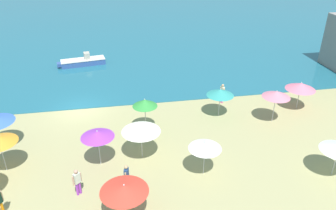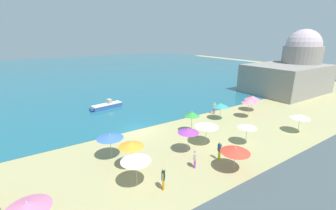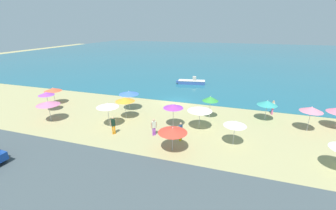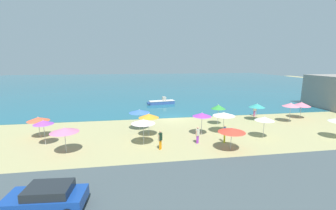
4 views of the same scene
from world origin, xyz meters
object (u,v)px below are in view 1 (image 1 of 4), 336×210
bather_2 (77,181)px  beach_umbrella_1 (301,86)px  bather_1 (222,92)px  beach_umbrella_0 (205,146)px  bather_3 (127,177)px  skiff_nearshore (83,62)px  beach_umbrella_9 (141,129)px  beach_umbrella_10 (124,188)px  beach_umbrella_6 (145,103)px  beach_umbrella_7 (220,92)px  beach_umbrella_13 (276,94)px  beach_umbrella_14 (97,134)px

bather_2 → beach_umbrella_1: bearing=22.8°
beach_umbrella_1 → bather_1: 6.33m
beach_umbrella_0 → bather_3: 4.84m
beach_umbrella_1 → skiff_nearshore: 22.57m
beach_umbrella_9 → beach_umbrella_10: size_ratio=1.01×
beach_umbrella_6 → skiff_nearshore: size_ratio=0.51×
beach_umbrella_0 → beach_umbrella_7: (3.13, 6.76, -0.02)m
bather_2 → bather_3: (2.71, -0.23, 0.07)m
beach_umbrella_0 → beach_umbrella_13: size_ratio=0.88×
bather_2 → bather_3: bearing=-4.7°
bather_3 → bather_2: bearing=175.3°
beach_umbrella_9 → beach_umbrella_10: (-1.35, -4.96, -0.25)m
beach_umbrella_0 → bather_1: 9.78m
beach_umbrella_0 → bather_1: (4.06, 8.83, -1.08)m
beach_umbrella_14 → beach_umbrella_1: bearing=16.6°
beach_umbrella_14 → bather_1: bearing=33.7°
beach_umbrella_6 → beach_umbrella_13: bearing=-2.2°
beach_umbrella_1 → bather_2: (-17.34, -7.28, -1.07)m
beach_umbrella_13 → beach_umbrella_7: bearing=156.8°
skiff_nearshore → bather_2: bearing=-87.7°
beach_umbrella_1 → beach_umbrella_6: size_ratio=0.91×
beach_umbrella_0 → beach_umbrella_1: (9.96, 6.78, -0.04)m
beach_umbrella_6 → beach_umbrella_10: 8.36m
bather_3 → skiff_nearshore: bearing=99.6°
beach_umbrella_9 → beach_umbrella_13: 10.84m
beach_umbrella_13 → bather_3: 13.09m
beach_umbrella_0 → beach_umbrella_10: 5.53m
beach_umbrella_13 → beach_umbrella_1: bearing=29.0°
beach_umbrella_10 → beach_umbrella_13: 14.14m
beach_umbrella_6 → bather_1: size_ratio=1.51×
beach_umbrella_10 → beach_umbrella_7: bearing=49.6°
bather_1 → beach_umbrella_13: bearing=-52.0°
beach_umbrella_6 → bather_3: 6.59m
beach_umbrella_9 → beach_umbrella_14: (-2.68, -0.36, 0.13)m
beach_umbrella_1 → beach_umbrella_13: (-3.00, -1.66, 0.33)m
beach_umbrella_0 → beach_umbrella_6: bearing=117.9°
beach_umbrella_14 → beach_umbrella_0: bearing=-17.7°
beach_umbrella_13 → beach_umbrella_14: size_ratio=1.04×
bather_3 → skiff_nearshore: (-3.54, 20.80, -0.59)m
beach_umbrella_10 → bather_1: beach_umbrella_10 is taller
beach_umbrella_10 → bather_3: beach_umbrella_10 is taller
beach_umbrella_6 → beach_umbrella_14: bearing=-133.1°
beach_umbrella_1 → bather_2: beach_umbrella_1 is taller
beach_umbrella_1 → beach_umbrella_6: 12.94m
beach_umbrella_0 → bather_3: bearing=-171.2°
beach_umbrella_10 → skiff_nearshore: 22.99m
beach_umbrella_1 → beach_umbrella_10: (-14.82, -9.41, -0.13)m
bather_2 → skiff_nearshore: (-0.83, 20.58, -0.51)m
beach_umbrella_9 → beach_umbrella_13: beach_umbrella_13 is taller
skiff_nearshore → beach_umbrella_14: bearing=-83.6°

